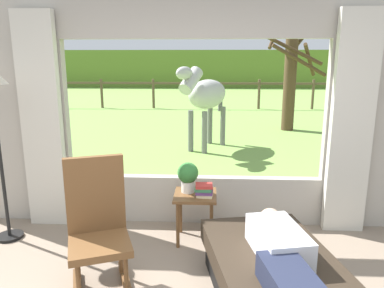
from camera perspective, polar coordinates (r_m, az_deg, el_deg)
name	(u,v)px	position (r m, az deg, el deg)	size (l,w,h in m)	color
back_wall_with_window	(194,117)	(4.13, 0.32, 4.15)	(5.20, 0.12, 2.55)	#ADA599
curtain_panel_left	(42,123)	(4.42, -22.28, 3.10)	(0.44, 0.10, 2.40)	beige
curtain_panel_right	(351,125)	(4.27, 23.52, 2.68)	(0.44, 0.10, 2.40)	beige
outdoor_pasture_lawn	(206,105)	(15.10, 2.19, 6.02)	(36.00, 21.68, 0.02)	#759E47
distant_hill_ridge	(208,69)	(24.83, 2.53, 11.59)	(36.00, 2.00, 2.40)	olive
reclining_person	(283,255)	(2.82, 13.92, -16.44)	(0.45, 1.43, 0.22)	silver
rocking_chair	(98,227)	(3.19, -14.40, -12.37)	(0.67, 0.80, 1.12)	brown
side_table	(195,202)	(3.89, 0.50, -9.07)	(0.44, 0.44, 0.52)	brown
potted_plant	(188,175)	(3.85, -0.64, -4.89)	(0.22, 0.22, 0.32)	silver
book_stack	(204,190)	(3.77, 1.88, -7.16)	(0.19, 0.16, 0.13)	beige
horse	(206,95)	(7.61, 2.15, 7.58)	(1.16, 1.75, 1.73)	#B2B2AD
pasture_tree	(291,78)	(9.99, 15.07, 9.89)	(1.53, 1.37, 3.09)	#4C3823
pasture_fence_line	(206,89)	(14.01, 2.16, 8.48)	(16.10, 0.10, 1.10)	brown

